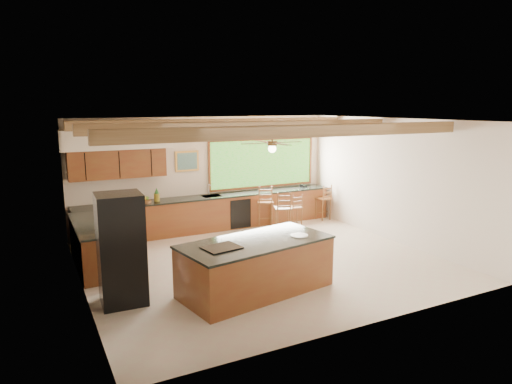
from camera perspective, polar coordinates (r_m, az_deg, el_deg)
name	(u,v)px	position (r m, az deg, el deg)	size (l,w,h in m)	color
ground	(262,262)	(9.88, 0.80, -8.70)	(7.20, 7.20, 0.00)	beige
room_shell	(242,156)	(9.88, -1.80, 4.49)	(7.27, 6.54, 3.02)	beige
counter_run	(187,219)	(11.67, -8.58, -3.37)	(7.12, 3.10, 1.27)	brown
island	(256,266)	(8.25, -0.02, -9.22)	(2.89, 1.72, 0.97)	brown
refrigerator	(121,249)	(7.97, -16.50, -6.85)	(0.77, 0.75, 1.88)	black
bar_stool_a	(284,209)	(11.69, 3.52, -2.16)	(0.53, 0.53, 1.14)	brown
bar_stool_b	(266,203)	(12.34, 1.29, -1.36)	(0.56, 0.56, 1.18)	brown
bar_stool_c	(296,208)	(12.38, 5.02, -2.00)	(0.37, 0.37, 0.95)	brown
bar_stool_d	(324,199)	(13.37, 8.56, -0.88)	(0.41, 0.41, 1.04)	brown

